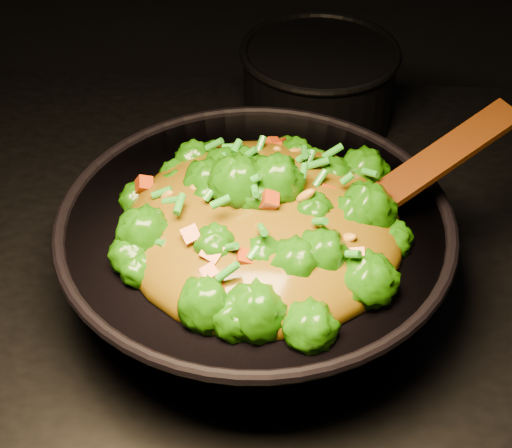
# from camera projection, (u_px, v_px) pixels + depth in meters

# --- Properties ---
(stovetop) EXTENTS (1.20, 0.90, 0.90)m
(stovetop) POSITION_uv_depth(u_px,v_px,m) (286.00, 432.00, 1.40)
(stovetop) COLOR black
(stovetop) RESTS_ON ground
(wok) EXTENTS (0.50, 0.50, 0.13)m
(wok) POSITION_uv_depth(u_px,v_px,m) (255.00, 259.00, 0.99)
(wok) COLOR black
(wok) RESTS_ON stovetop
(stir_fry) EXTENTS (0.42, 0.42, 0.11)m
(stir_fry) POSITION_uv_depth(u_px,v_px,m) (263.00, 197.00, 0.89)
(stir_fry) COLOR #1B5806
(stir_fry) RESTS_ON wok
(spatula) EXTENTS (0.26, 0.18, 0.12)m
(spatula) POSITION_uv_depth(u_px,v_px,m) (412.00, 177.00, 0.93)
(spatula) COLOR #371107
(spatula) RESTS_ON wok
(back_pot) EXTENTS (0.26, 0.26, 0.14)m
(back_pot) POSITION_uv_depth(u_px,v_px,m) (318.00, 86.00, 1.29)
(back_pot) COLOR black
(back_pot) RESTS_ON stovetop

